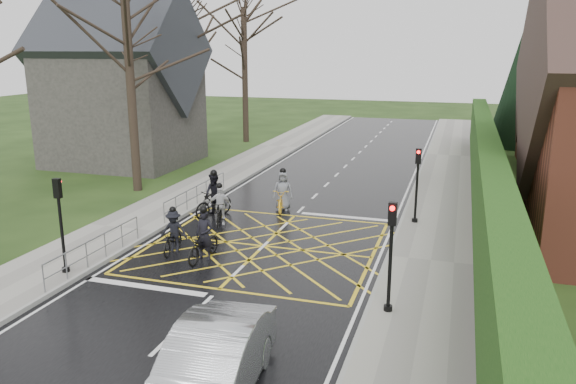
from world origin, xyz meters
The scene contains 22 objects.
ground centered at (0.00, 0.00, 0.00)m, with size 120.00×120.00×0.00m, color black.
road centered at (0.00, 0.00, 0.01)m, with size 9.00×80.00×0.01m, color black.
sidewalk_right centered at (6.00, 0.00, 0.07)m, with size 3.00×80.00×0.15m, color gray.
sidewalk_left centered at (-6.00, 0.00, 0.07)m, with size 3.00×80.00×0.15m, color gray.
stone_wall centered at (7.75, 6.00, 0.35)m, with size 0.50×38.00×0.70m, color slate.
hedge centered at (7.75, 6.00, 2.10)m, with size 0.90×38.00×2.80m, color #12370F.
conifer centered at (10.75, 26.00, 4.99)m, with size 4.60×4.60×10.00m.
church centered at (-13.54, 12.00, 4.93)m, with size 8.80×7.80×11.00m.
tree_near centered at (-9.00, 6.00, 7.91)m, with size 9.24×9.24×11.44m.
tree_mid centered at (-10.00, 14.00, 8.63)m, with size 10.08×10.08×12.48m.
tree_far centered at (-9.30, 22.00, 7.19)m, with size 8.40×8.40×10.40m.
railing_south centered at (-4.65, -3.50, 0.78)m, with size 0.05×5.04×1.03m.
railing_north centered at (-4.65, 4.00, 0.79)m, with size 0.05×6.04×1.03m.
traffic_light_ne centered at (5.10, 4.20, 1.66)m, with size 0.24×0.31×3.21m.
traffic_light_se centered at (5.10, -4.20, 1.66)m, with size 0.24×0.31×3.21m.
traffic_light_sw centered at (-5.10, -4.50, 1.66)m, with size 0.24×0.31×3.21m.
cyclist_rear centered at (-1.50, -1.88, 0.62)m, with size 0.82×2.02×1.92m.
cyclist_back centered at (-3.28, 2.88, 0.78)m, with size 1.34×2.14×2.07m.
cyclist_mid centered at (-2.87, -1.49, 0.61)m, with size 1.07×1.79×1.67m.
cyclist_front centered at (-2.61, 1.93, 0.65)m, with size 1.02×1.82×1.76m.
cyclist_lead centered at (-0.77, 4.69, 0.67)m, with size 1.07×2.09×1.94m.
car centered at (2.12, -9.13, 0.79)m, with size 1.67×4.78×1.58m, color #AEB1B5.
Camera 1 is at (6.64, -18.37, 7.09)m, focal length 35.00 mm.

